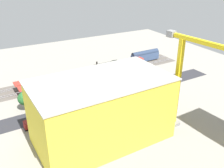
{
  "coord_description": "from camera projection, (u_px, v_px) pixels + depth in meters",
  "views": [
    {
      "loc": [
        44.21,
        87.38,
        50.32
      ],
      "look_at": [
        -3.17,
        1.79,
        4.34
      ],
      "focal_mm": 41.34,
      "sensor_mm": 36.0,
      "label": 1
    }
  ],
  "objects": [
    {
      "name": "construction_building",
      "position": [
        102.0,
        111.0,
        77.79
      ],
      "size": [
        40.74,
        23.29,
        19.84
      ],
      "primitive_type": "cube",
      "rotation": [
        0.0,
        0.0,
        0.03
      ],
      "color": "yellow",
      "rests_on": "ground"
    },
    {
      "name": "traffic_light",
      "position": [
        78.0,
        100.0,
        94.36
      ],
      "size": [
        0.5,
        0.36,
        7.29
      ],
      "color": "#333333",
      "rests_on": "ground"
    },
    {
      "name": "tower_crane",
      "position": [
        182.0,
        77.0,
        79.63
      ],
      "size": [
        4.67,
        23.67,
        31.69
      ],
      "color": "gray",
      "rests_on": "ground"
    },
    {
      "name": "box_truck_0",
      "position": [
        58.0,
        117.0,
        90.25
      ],
      "size": [
        10.11,
        3.05,
        3.22
      ],
      "color": "black",
      "rests_on": "ground"
    },
    {
      "name": "parked_car_7",
      "position": [
        47.0,
        116.0,
        92.37
      ],
      "size": [
        4.18,
        1.84,
        1.62
      ],
      "color": "black",
      "rests_on": "ground"
    },
    {
      "name": "parked_car_0",
      "position": [
        151.0,
        89.0,
        111.95
      ],
      "size": [
        4.55,
        2.05,
        1.69
      ],
      "color": "black",
      "rests_on": "ground"
    },
    {
      "name": "parked_car_6",
      "position": [
        64.0,
        112.0,
        94.3
      ],
      "size": [
        4.28,
        1.91,
        1.76
      ],
      "color": "black",
      "rests_on": "ground"
    },
    {
      "name": "parked_car_2",
      "position": [
        126.0,
        95.0,
        106.74
      ],
      "size": [
        4.34,
        1.92,
        1.7
      ],
      "color": "black",
      "rests_on": "ground"
    },
    {
      "name": "parked_car_3",
      "position": [
        111.0,
        99.0,
        103.51
      ],
      "size": [
        4.07,
        1.85,
        1.73
      ],
      "color": "black",
      "rests_on": "ground"
    },
    {
      "name": "parked_car_5",
      "position": [
        81.0,
        108.0,
        97.32
      ],
      "size": [
        4.34,
        1.91,
        1.72
      ],
      "color": "black",
      "rests_on": "ground"
    },
    {
      "name": "street_tree_1",
      "position": [
        146.0,
        73.0,
        118.63
      ],
      "size": [
        4.4,
        4.4,
        6.49
      ],
      "color": "brown",
      "rests_on": "ground"
    },
    {
      "name": "street_tree_2",
      "position": [
        24.0,
        99.0,
        95.36
      ],
      "size": [
        5.02,
        5.02,
        7.41
      ],
      "color": "brown",
      "rests_on": "ground"
    },
    {
      "name": "rail_bed",
      "position": [
        84.0,
        76.0,
        126.51
      ],
      "size": [
        108.98,
        16.88,
        0.01
      ],
      "primitive_type": "cube",
      "rotation": [
        0.0,
        0.0,
        0.03
      ],
      "color": "#5B544C",
      "rests_on": "ground"
    },
    {
      "name": "passenger_coach",
      "position": [
        145.0,
        56.0,
        144.17
      ],
      "size": [
        17.64,
        3.56,
        6.34
      ],
      "color": "black",
      "rests_on": "ground"
    },
    {
      "name": "street_tree_0",
      "position": [
        25.0,
        98.0,
        94.98
      ],
      "size": [
        4.42,
        4.42,
        7.62
      ],
      "color": "brown",
      "rests_on": "ground"
    },
    {
      "name": "platform_canopy_near",
      "position": [
        84.0,
        75.0,
        117.54
      ],
      "size": [
        58.95,
        6.57,
        4.42
      ],
      "color": "#B73328",
      "rests_on": "ground"
    },
    {
      "name": "parked_car_1",
      "position": [
        139.0,
        92.0,
        109.24
      ],
      "size": [
        4.43,
        1.98,
        1.81
      ],
      "color": "black",
      "rests_on": "ground"
    },
    {
      "name": "parked_car_4",
      "position": [
        96.0,
        104.0,
        100.29
      ],
      "size": [
        4.22,
        1.91,
        1.7
      ],
      "color": "black",
      "rests_on": "ground"
    },
    {
      "name": "track_rails",
      "position": [
        84.0,
        76.0,
        126.43
      ],
      "size": [
        108.57,
        10.44,
        0.12
      ],
      "color": "#9E9EA8",
      "rests_on": "ground"
    },
    {
      "name": "street_asphalt",
      "position": [
        108.0,
        97.0,
        106.73
      ],
      "size": [
        108.84,
        12.25,
        0.01
      ],
      "primitive_type": "cube",
      "rotation": [
        0.0,
        0.0,
        0.03
      ],
      "color": "#2D2D33",
      "rests_on": "ground"
    },
    {
      "name": "ground_plane",
      "position": [
        103.0,
        93.0,
        109.97
      ],
      "size": [
        173.79,
        173.79,
        0.0
      ],
      "primitive_type": "plane",
      "color": "gray",
      "rests_on": "ground"
    },
    {
      "name": "construction_roof_slab",
      "position": [
        101.0,
        80.0,
        73.48
      ],
      "size": [
        41.36,
        23.9,
        0.4
      ],
      "primitive_type": "cube",
      "rotation": [
        0.0,
        0.0,
        0.03
      ],
      "color": "#B7B2A8",
      "rests_on": "construction_building"
    },
    {
      "name": "box_truck_1",
      "position": [
        39.0,
        121.0,
        87.47
      ],
      "size": [
        9.67,
        3.06,
        3.35
      ],
      "color": "black",
      "rests_on": "ground"
    },
    {
      "name": "locomotive",
      "position": [
        108.0,
        66.0,
        134.4
      ],
      "size": [
        15.73,
        3.31,
        5.19
      ],
      "color": "black",
      "rests_on": "ground"
    },
    {
      "name": "platform_canopy_far",
      "position": [
        86.0,
        70.0,
        124.0
      ],
      "size": [
        66.8,
        6.68,
        4.15
      ],
      "color": "#B73328",
      "rests_on": "ground"
    },
    {
      "name": "box_truck_2",
      "position": [
        85.0,
        108.0,
        95.33
      ],
      "size": [
        9.26,
        2.97,
        3.67
      ],
      "color": "black",
      "rests_on": "ground"
    }
  ]
}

